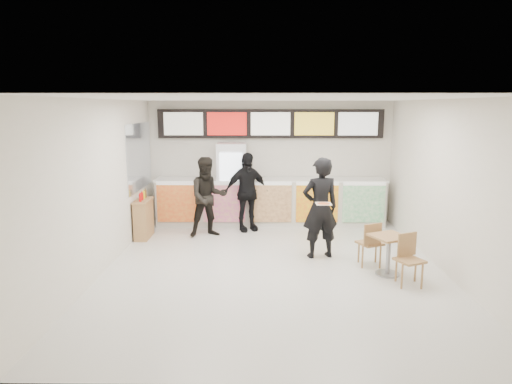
{
  "coord_description": "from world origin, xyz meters",
  "views": [
    {
      "loc": [
        -0.22,
        -7.82,
        2.89
      ],
      "look_at": [
        -0.33,
        1.2,
        1.17
      ],
      "focal_mm": 32.0,
      "sensor_mm": 36.0,
      "label": 1
    }
  ],
  "objects_px": {
    "customer_main": "(320,208)",
    "condiment_ledge": "(144,218)",
    "customer_mid": "(247,192)",
    "customer_left": "(208,197)",
    "service_counter": "(270,202)",
    "drinks_fridge": "(232,184)",
    "cafe_table": "(389,248)"
  },
  "relations": [
    {
      "from": "customer_mid",
      "to": "condiment_ledge",
      "type": "xyz_separation_m",
      "value": [
        -2.26,
        -0.63,
        -0.48
      ]
    },
    {
      "from": "customer_main",
      "to": "condiment_ledge",
      "type": "height_order",
      "value": "customer_main"
    },
    {
      "from": "service_counter",
      "to": "customer_mid",
      "type": "relative_size",
      "value": 3.03
    },
    {
      "from": "customer_left",
      "to": "customer_mid",
      "type": "distance_m",
      "value": 0.97
    },
    {
      "from": "customer_main",
      "to": "cafe_table",
      "type": "height_order",
      "value": "customer_main"
    },
    {
      "from": "service_counter",
      "to": "customer_left",
      "type": "bearing_deg",
      "value": -143.94
    },
    {
      "from": "customer_mid",
      "to": "condiment_ledge",
      "type": "bearing_deg",
      "value": 171.5
    },
    {
      "from": "cafe_table",
      "to": "customer_main",
      "type": "bearing_deg",
      "value": 114.41
    },
    {
      "from": "customer_mid",
      "to": "customer_left",
      "type": "bearing_deg",
      "value": -174.44
    },
    {
      "from": "customer_mid",
      "to": "cafe_table",
      "type": "height_order",
      "value": "customer_mid"
    },
    {
      "from": "customer_main",
      "to": "condiment_ledge",
      "type": "distance_m",
      "value": 3.97
    },
    {
      "from": "customer_left",
      "to": "customer_mid",
      "type": "bearing_deg",
      "value": 11.21
    },
    {
      "from": "drinks_fridge",
      "to": "cafe_table",
      "type": "height_order",
      "value": "drinks_fridge"
    },
    {
      "from": "customer_left",
      "to": "customer_main",
      "type": "bearing_deg",
      "value": -50.15
    },
    {
      "from": "service_counter",
      "to": "cafe_table",
      "type": "height_order",
      "value": "service_counter"
    },
    {
      "from": "customer_main",
      "to": "customer_left",
      "type": "bearing_deg",
      "value": -45.27
    },
    {
      "from": "service_counter",
      "to": "customer_main",
      "type": "xyz_separation_m",
      "value": [
        0.9,
        -2.44,
        0.4
      ]
    },
    {
      "from": "customer_main",
      "to": "condiment_ledge",
      "type": "bearing_deg",
      "value": -32.43
    },
    {
      "from": "customer_main",
      "to": "cafe_table",
      "type": "bearing_deg",
      "value": 125.09
    },
    {
      "from": "drinks_fridge",
      "to": "cafe_table",
      "type": "bearing_deg",
      "value": -49.46
    },
    {
      "from": "customer_mid",
      "to": "service_counter",
      "type": "bearing_deg",
      "value": 19.72
    },
    {
      "from": "customer_main",
      "to": "condiment_ledge",
      "type": "xyz_separation_m",
      "value": [
        -3.72,
        1.27,
        -0.53
      ]
    },
    {
      "from": "service_counter",
      "to": "condiment_ledge",
      "type": "relative_size",
      "value": 5.44
    },
    {
      "from": "drinks_fridge",
      "to": "customer_left",
      "type": "xyz_separation_m",
      "value": [
        -0.47,
        -1.04,
        -0.11
      ]
    },
    {
      "from": "service_counter",
      "to": "customer_main",
      "type": "height_order",
      "value": "customer_main"
    },
    {
      "from": "service_counter",
      "to": "customer_left",
      "type": "height_order",
      "value": "customer_left"
    },
    {
      "from": "drinks_fridge",
      "to": "customer_mid",
      "type": "bearing_deg",
      "value": -56.4
    },
    {
      "from": "service_counter",
      "to": "customer_main",
      "type": "relative_size",
      "value": 2.87
    },
    {
      "from": "service_counter",
      "to": "cafe_table",
      "type": "distance_m",
      "value": 3.92
    },
    {
      "from": "service_counter",
      "to": "customer_left",
      "type": "xyz_separation_m",
      "value": [
        -1.4,
        -1.02,
        0.32
      ]
    },
    {
      "from": "customer_left",
      "to": "cafe_table",
      "type": "xyz_separation_m",
      "value": [
        3.38,
        -2.36,
        -0.4
      ]
    },
    {
      "from": "customer_main",
      "to": "customer_left",
      "type": "xyz_separation_m",
      "value": [
        -2.3,
        1.42,
        -0.08
      ]
    }
  ]
}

